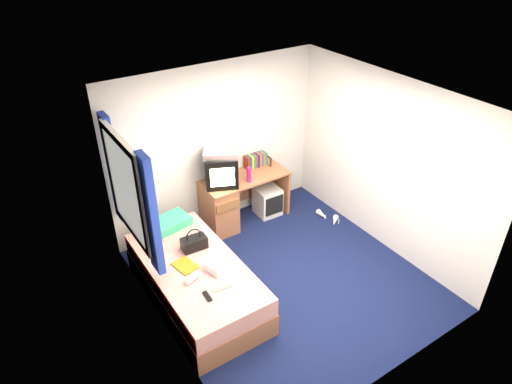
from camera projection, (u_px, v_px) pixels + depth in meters
ground at (285, 279)px, 5.87m from camera, size 3.40×3.40×0.00m
room_shell at (290, 182)px, 5.10m from camera, size 3.40×3.40×3.40m
bed at (196, 282)px, 5.44m from camera, size 1.01×2.00×0.54m
pillow at (169, 223)px, 5.90m from camera, size 0.57×0.42×0.11m
desk at (229, 202)px, 6.68m from camera, size 1.30×0.55×0.75m
storage_cube at (268, 201)px, 7.03m from camera, size 0.37×0.37×0.44m
crt_tv at (221, 170)px, 6.33m from camera, size 0.57×0.55×0.44m
vcr at (220, 153)px, 6.20m from camera, size 0.56×0.52×0.09m
book_row at (256, 160)px, 6.83m from camera, size 0.34×0.13×0.20m
picture_frame at (269, 161)px, 6.88m from camera, size 0.03×0.12×0.14m
pink_water_bottle at (249, 175)px, 6.44m from camera, size 0.08×0.08×0.21m
aerosol_can at (234, 171)px, 6.59m from camera, size 0.05×0.05×0.17m
handbag at (194, 243)px, 5.51m from camera, size 0.31×0.19×0.28m
towel at (218, 265)px, 5.23m from camera, size 0.33×0.30×0.09m
magazine at (185, 266)px, 5.27m from camera, size 0.26×0.31×0.01m
water_bottle at (193, 278)px, 5.06m from camera, size 0.21×0.14×0.07m
colour_swatch_fan at (222, 288)px, 4.97m from camera, size 0.22×0.08×0.01m
remote_control at (207, 296)px, 4.85m from camera, size 0.06×0.16×0.02m
window_assembly at (129, 190)px, 5.04m from camera, size 0.11×1.42×1.40m
white_heels at (328, 218)px, 6.96m from camera, size 0.23×0.44×0.09m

